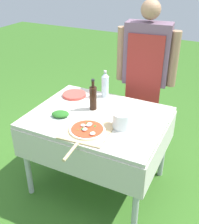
# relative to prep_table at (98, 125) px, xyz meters

# --- Properties ---
(ground_plane) EXTENTS (12.00, 12.00, 0.00)m
(ground_plane) POSITION_rel_prep_table_xyz_m (0.00, 0.00, -0.68)
(ground_plane) COLOR #386B23
(prep_table) EXTENTS (1.19, 0.93, 0.78)m
(prep_table) POSITION_rel_prep_table_xyz_m (0.00, 0.00, 0.00)
(prep_table) COLOR beige
(prep_table) RESTS_ON ground
(person_cook) EXTENTS (0.62, 0.25, 1.67)m
(person_cook) POSITION_rel_prep_table_xyz_m (0.17, 0.77, 0.30)
(person_cook) COLOR #4C4C51
(person_cook) RESTS_ON ground
(pizza_on_peel) EXTENTS (0.39, 0.60, 0.05)m
(pizza_on_peel) POSITION_rel_prep_table_xyz_m (0.04, -0.28, 0.11)
(pizza_on_peel) COLOR #D1B27F
(pizza_on_peel) RESTS_ON prep_table
(oil_bottle) EXTENTS (0.06, 0.06, 0.29)m
(oil_bottle) POSITION_rel_prep_table_xyz_m (-0.09, 0.09, 0.22)
(oil_bottle) COLOR black
(oil_bottle) RESTS_ON prep_table
(water_bottle) EXTENTS (0.07, 0.07, 0.27)m
(water_bottle) POSITION_rel_prep_table_xyz_m (-0.11, 0.38, 0.23)
(water_bottle) COLOR silver
(water_bottle) RESTS_ON prep_table
(herb_container) EXTENTS (0.21, 0.19, 0.05)m
(herb_container) POSITION_rel_prep_table_xyz_m (-0.28, -0.16, 0.12)
(herb_container) COLOR silver
(herb_container) RESTS_ON prep_table
(mixing_tub) EXTENTS (0.16, 0.16, 0.13)m
(mixing_tub) POSITION_rel_prep_table_xyz_m (0.26, -0.08, 0.17)
(mixing_tub) COLOR silver
(mixing_tub) RESTS_ON prep_table
(plate_stack) EXTENTS (0.24, 0.24, 0.02)m
(plate_stack) POSITION_rel_prep_table_xyz_m (-0.39, 0.25, 0.11)
(plate_stack) COLOR #DB4C42
(plate_stack) RESTS_ON prep_table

